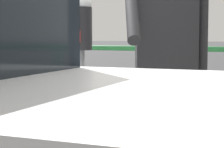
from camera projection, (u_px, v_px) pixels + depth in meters
parking_meter at (80, 42)px, 3.46m from camera, size 0.19×0.20×1.53m
pedestrian_at_meter at (166, 58)px, 3.38m from camera, size 0.61×0.75×1.76m
background_railing at (150, 72)px, 5.25m from camera, size 24.06×0.06×1.06m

